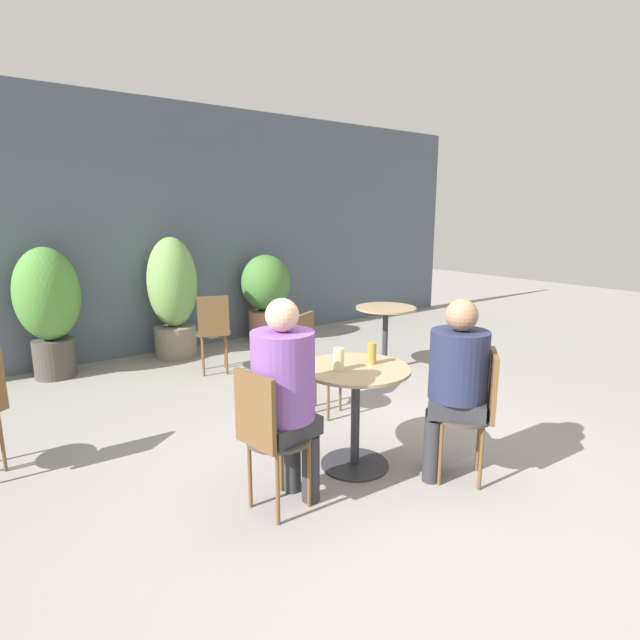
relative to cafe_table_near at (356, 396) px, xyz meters
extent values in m
plane|color=gray|center=(0.00, -0.18, -0.50)|extent=(20.00, 20.00, 0.00)
cube|color=#4C5666|center=(0.00, 3.68, 1.00)|extent=(10.00, 0.06, 3.00)
cylinder|color=#2D2D33|center=(0.00, 0.00, -0.49)|extent=(0.47, 0.47, 0.01)
cylinder|color=#2D2D33|center=(0.00, 0.00, -0.15)|extent=(0.06, 0.06, 0.67)
cylinder|color=#997F5B|center=(0.00, 0.00, 0.19)|extent=(0.72, 0.72, 0.02)
cylinder|color=#2D2D33|center=(1.67, 1.43, -0.49)|extent=(0.47, 0.47, 0.01)
cylinder|color=#2D2D33|center=(1.67, 1.43, -0.15)|extent=(0.06, 0.06, 0.67)
cylinder|color=#997F5B|center=(1.67, 1.43, 0.19)|extent=(0.65, 0.65, 0.02)
cylinder|color=#42382D|center=(-0.68, -0.11, -0.07)|extent=(0.37, 0.37, 0.02)
cylinder|color=brown|center=(-0.82, -0.01, -0.29)|extent=(0.02, 0.02, 0.42)
cylinder|color=brown|center=(-0.78, -0.25, -0.29)|extent=(0.02, 0.02, 0.42)
cylinder|color=brown|center=(-0.58, 0.03, -0.29)|extent=(0.02, 0.02, 0.42)
cylinder|color=brown|center=(-0.54, -0.21, -0.29)|extent=(0.02, 0.02, 0.42)
cube|color=brown|center=(-0.84, -0.14, 0.15)|extent=(0.08, 0.32, 0.42)
cylinder|color=#42382D|center=(0.44, -0.53, -0.07)|extent=(0.37, 0.37, 0.02)
cylinder|color=brown|center=(0.42, -0.70, -0.29)|extent=(0.02, 0.02, 0.42)
cylinder|color=brown|center=(0.61, -0.55, -0.29)|extent=(0.02, 0.02, 0.42)
cylinder|color=brown|center=(0.26, -0.51, -0.29)|extent=(0.02, 0.02, 0.42)
cylinder|color=brown|center=(0.45, -0.36, -0.29)|extent=(0.02, 0.02, 0.42)
cube|color=brown|center=(0.54, -0.66, 0.15)|extent=(0.27, 0.23, 0.42)
cylinder|color=#42382D|center=(0.36, 0.86, -0.07)|extent=(0.37, 0.37, 0.02)
cylinder|color=brown|center=(0.42, 1.03, -0.29)|extent=(0.02, 0.02, 0.42)
cylinder|color=brown|center=(0.20, 0.92, -0.29)|extent=(0.02, 0.02, 0.42)
cylinder|color=brown|center=(0.53, 0.81, -0.29)|extent=(0.02, 0.02, 0.42)
cylinder|color=brown|center=(0.31, 0.70, -0.29)|extent=(0.02, 0.02, 0.42)
cube|color=brown|center=(0.29, 1.01, 0.15)|extent=(0.30, 0.17, 0.42)
cylinder|color=brown|center=(-1.93, 1.35, -0.29)|extent=(0.02, 0.02, 0.42)
cylinder|color=#42382D|center=(0.13, 2.48, -0.07)|extent=(0.37, 0.37, 0.02)
cylinder|color=brown|center=(-0.03, 2.41, -0.29)|extent=(0.02, 0.02, 0.42)
cylinder|color=brown|center=(0.19, 2.32, -0.29)|extent=(0.02, 0.02, 0.42)
cylinder|color=brown|center=(0.06, 2.64, -0.29)|extent=(0.02, 0.02, 0.42)
cylinder|color=brown|center=(0.28, 2.55, -0.29)|extent=(0.02, 0.02, 0.42)
cube|color=brown|center=(0.06, 2.32, 0.15)|extent=(0.31, 0.15, 0.42)
cylinder|color=#2D2D33|center=(-0.49, -0.16, -0.29)|extent=(0.11, 0.11, 0.42)
cylinder|color=#2D2D33|center=(-0.52, 0.00, -0.29)|extent=(0.11, 0.11, 0.42)
cube|color=#2D2D33|center=(-0.64, -0.10, -0.01)|extent=(0.39, 0.36, 0.11)
cylinder|color=#7A4C9E|center=(-0.64, -0.10, 0.30)|extent=(0.36, 0.36, 0.51)
sphere|color=#DBAD89|center=(-0.64, -0.10, 0.65)|extent=(0.19, 0.19, 0.19)
cylinder|color=#2D2D33|center=(0.39, -0.34, -0.29)|extent=(0.11, 0.11, 0.42)
cylinder|color=#2D2D33|center=(0.26, -0.45, -0.29)|extent=(0.11, 0.11, 0.42)
cube|color=#2D2D33|center=(0.41, -0.50, -0.01)|extent=(0.46, 0.46, 0.11)
cylinder|color=#232847|center=(0.41, -0.50, 0.27)|extent=(0.36, 0.36, 0.43)
sphere|color=#9E7051|center=(0.41, -0.50, 0.58)|extent=(0.20, 0.20, 0.20)
cylinder|color=#B28433|center=(0.13, 0.00, 0.27)|extent=(0.06, 0.06, 0.15)
cylinder|color=beige|center=(-0.13, 0.03, 0.27)|extent=(0.07, 0.07, 0.15)
cylinder|color=#47423D|center=(-1.29, 3.34, -0.30)|extent=(0.40, 0.40, 0.40)
ellipsoid|color=#4C8938|center=(-1.29, 3.34, 0.38)|extent=(0.63, 0.63, 0.96)
cylinder|color=slate|center=(0.02, 3.32, -0.32)|extent=(0.49, 0.49, 0.37)
ellipsoid|color=#709E51|center=(0.02, 3.32, 0.40)|extent=(0.57, 0.57, 1.06)
cylinder|color=#93664C|center=(1.29, 3.32, -0.29)|extent=(0.49, 0.49, 0.42)
ellipsoid|color=#427533|center=(1.29, 3.32, 0.29)|extent=(0.65, 0.65, 0.74)
camera|label=1|loc=(-2.08, -2.37, 1.20)|focal=28.00mm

